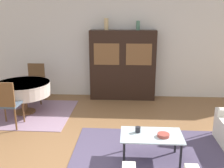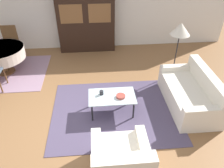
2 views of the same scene
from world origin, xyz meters
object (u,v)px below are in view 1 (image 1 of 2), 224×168
object	(u,v)px
vase_short	(138,25)
coffee_table	(151,137)
bowl	(163,135)
cup	(138,130)
display_cabinet	(123,65)
vase_tall	(106,24)
dining_table	(23,89)
dining_chair_near	(7,102)
dining_chair_far	(36,80)

from	to	relation	value
vase_short	coffee_table	bearing A→B (deg)	-87.27
bowl	cup	bearing A→B (deg)	161.77
display_cabinet	cup	distance (m)	3.09
cup	vase_tall	bearing A→B (deg)	103.88
bowl	vase_short	bearing A→B (deg)	95.84
dining_table	coffee_table	bearing A→B (deg)	-33.73
display_cabinet	cup	xyz separation A→B (m)	(0.32, -3.05, -0.44)
dining_table	vase_short	xyz separation A→B (m)	(2.67, 1.23, 1.39)
dining_table	dining_chair_near	size ratio (longest dim) A/B	1.27
dining_table	bowl	size ratio (longest dim) A/B	6.64
display_cabinet	cup	world-z (taller)	display_cabinet
coffee_table	display_cabinet	bearing A→B (deg)	99.69
cup	dining_table	bearing A→B (deg)	145.17
dining_chair_near	cup	world-z (taller)	dining_chair_near
dining_table	cup	size ratio (longest dim) A/B	13.24
vase_short	display_cabinet	bearing A→B (deg)	-179.86
display_cabinet	dining_chair_far	distance (m)	2.35
dining_chair_far	vase_short	size ratio (longest dim) A/B	4.18
coffee_table	bowl	world-z (taller)	bowl
bowl	vase_tall	world-z (taller)	vase_tall
display_cabinet	dining_table	size ratio (longest dim) A/B	1.48
vase_tall	coffee_table	bearing A→B (deg)	-72.74
display_cabinet	bowl	xyz separation A→B (m)	(0.71, -3.17, -0.46)
coffee_table	dining_chair_near	size ratio (longest dim) A/B	0.99
dining_chair_near	dining_chair_far	xyz separation A→B (m)	(0.00, 1.70, 0.00)
dining_table	vase_tall	bearing A→B (deg)	33.68
display_cabinet	vase_tall	bearing A→B (deg)	179.88
dining_chair_near	vase_short	size ratio (longest dim) A/B	4.18
vase_tall	display_cabinet	bearing A→B (deg)	-0.12
coffee_table	vase_short	world-z (taller)	vase_short
dining_table	vase_short	distance (m)	3.26
coffee_table	dining_chair_far	xyz separation A→B (m)	(-2.82, 2.73, 0.17)
dining_chair_far	vase_short	world-z (taller)	vase_short
vase_short	dining_chair_near	bearing A→B (deg)	-142.03
coffee_table	vase_tall	xyz separation A→B (m)	(-0.97, 3.12, 1.61)
dining_chair_far	vase_tall	bearing A→B (deg)	-168.32
coffee_table	cup	distance (m)	0.24
dining_chair_near	vase_tall	world-z (taller)	vase_tall
display_cabinet	vase_tall	xyz separation A→B (m)	(-0.44, 0.00, 1.08)
dining_chair_near	bowl	bearing A→B (deg)	-19.99
bowl	vase_tall	xyz separation A→B (m)	(-1.14, 3.18, 1.54)
cup	display_cabinet	bearing A→B (deg)	95.94
dining_table	bowl	distance (m)	3.57
vase_tall	vase_short	world-z (taller)	vase_tall
cup	vase_short	distance (m)	3.39
coffee_table	vase_short	bearing A→B (deg)	92.73
dining_chair_near	cup	distance (m)	2.78
cup	vase_short	bearing A→B (deg)	88.74
cup	bowl	distance (m)	0.41
dining_table	vase_tall	xyz separation A→B (m)	(1.85, 1.23, 1.42)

